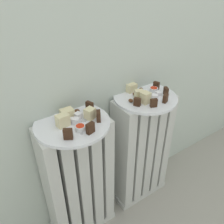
# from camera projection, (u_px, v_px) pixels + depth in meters

# --- Properties ---
(radiator_left) EXTENTS (0.31, 0.15, 0.62)m
(radiator_left) POSITION_uv_depth(u_px,v_px,m) (79.00, 181.00, 1.05)
(radiator_left) COLOR silver
(radiator_left) RESTS_ON ground_plane
(radiator_right) EXTENTS (0.31, 0.15, 0.62)m
(radiator_right) POSITION_uv_depth(u_px,v_px,m) (141.00, 151.00, 1.22)
(radiator_right) COLOR silver
(radiator_right) RESTS_ON ground_plane
(plate_left) EXTENTS (0.29, 0.29, 0.01)m
(plate_left) POSITION_uv_depth(u_px,v_px,m) (72.00, 123.00, 0.88)
(plate_left) COLOR white
(plate_left) RESTS_ON radiator_left
(plate_right) EXTENTS (0.29, 0.29, 0.01)m
(plate_right) POSITION_uv_depth(u_px,v_px,m) (145.00, 97.00, 1.05)
(plate_right) COLOR white
(plate_right) RESTS_ON radiator_right
(dark_cake_slice_left_0) EXTENTS (0.03, 0.03, 0.04)m
(dark_cake_slice_left_0) POSITION_uv_depth(u_px,v_px,m) (68.00, 134.00, 0.78)
(dark_cake_slice_left_0) COLOR #382114
(dark_cake_slice_left_0) RESTS_ON plate_left
(dark_cake_slice_left_1) EXTENTS (0.03, 0.02, 0.04)m
(dark_cake_slice_left_1) POSITION_uv_depth(u_px,v_px,m) (90.00, 128.00, 0.81)
(dark_cake_slice_left_1) COLOR #382114
(dark_cake_slice_left_1) RESTS_ON plate_left
(dark_cake_slice_left_2) EXTENTS (0.03, 0.03, 0.04)m
(dark_cake_slice_left_2) POSITION_uv_depth(u_px,v_px,m) (98.00, 116.00, 0.87)
(dark_cake_slice_left_2) COLOR #382114
(dark_cake_slice_left_2) RESTS_ON plate_left
(dark_cake_slice_left_3) EXTENTS (0.02, 0.03, 0.04)m
(dark_cake_slice_left_3) POSITION_uv_depth(u_px,v_px,m) (90.00, 107.00, 0.93)
(dark_cake_slice_left_3) COLOR #382114
(dark_cake_slice_left_3) RESTS_ON plate_left
(marble_cake_slice_left_0) EXTENTS (0.05, 0.04, 0.04)m
(marble_cake_slice_left_0) POSITION_uv_depth(u_px,v_px,m) (67.00, 114.00, 0.88)
(marble_cake_slice_left_0) COLOR beige
(marble_cake_slice_left_0) RESTS_ON plate_left
(marble_cake_slice_left_1) EXTENTS (0.05, 0.04, 0.05)m
(marble_cake_slice_left_1) POSITION_uv_depth(u_px,v_px,m) (63.00, 120.00, 0.84)
(marble_cake_slice_left_1) COLOR beige
(marble_cake_slice_left_1) RESTS_ON plate_left
(marble_cake_slice_left_2) EXTENTS (0.05, 0.04, 0.04)m
(marble_cake_slice_left_2) POSITION_uv_depth(u_px,v_px,m) (90.00, 114.00, 0.88)
(marble_cake_slice_left_2) COLOR beige
(marble_cake_slice_left_2) RESTS_ON plate_left
(turkish_delight_left_0) EXTENTS (0.03, 0.03, 0.02)m
(turkish_delight_left_0) POSITION_uv_depth(u_px,v_px,m) (58.00, 118.00, 0.88)
(turkish_delight_left_0) COLOR white
(turkish_delight_left_0) RESTS_ON plate_left
(turkish_delight_left_1) EXTENTS (0.02, 0.02, 0.02)m
(turkish_delight_left_1) POSITION_uv_depth(u_px,v_px,m) (71.00, 120.00, 0.87)
(turkish_delight_left_1) COLOR white
(turkish_delight_left_1) RESTS_ON plate_left
(turkish_delight_left_2) EXTENTS (0.03, 0.03, 0.02)m
(turkish_delight_left_2) POSITION_uv_depth(u_px,v_px,m) (78.00, 116.00, 0.89)
(turkish_delight_left_2) COLOR white
(turkish_delight_left_2) RESTS_ON plate_left
(turkish_delight_left_3) EXTENTS (0.03, 0.03, 0.02)m
(turkish_delight_left_3) POSITION_uv_depth(u_px,v_px,m) (76.00, 121.00, 0.86)
(turkish_delight_left_3) COLOR white
(turkish_delight_left_3) RESTS_ON plate_left
(medjool_date_left_0) EXTENTS (0.03, 0.03, 0.02)m
(medjool_date_left_0) POSITION_uv_depth(u_px,v_px,m) (77.00, 111.00, 0.92)
(medjool_date_left_0) COLOR #4C2814
(medjool_date_left_0) RESTS_ON plate_left
(medjool_date_left_1) EXTENTS (0.02, 0.03, 0.02)m
(medjool_date_left_1) POSITION_uv_depth(u_px,v_px,m) (66.00, 111.00, 0.92)
(medjool_date_left_1) COLOR #4C2814
(medjool_date_left_1) RESTS_ON plate_left
(jam_bowl_left) EXTENTS (0.04, 0.04, 0.02)m
(jam_bowl_left) POSITION_uv_depth(u_px,v_px,m) (80.00, 128.00, 0.82)
(jam_bowl_left) COLOR white
(jam_bowl_left) RESTS_ON plate_left
(dark_cake_slice_right_0) EXTENTS (0.03, 0.03, 0.04)m
(dark_cake_slice_right_0) POSITION_uv_depth(u_px,v_px,m) (137.00, 102.00, 0.97)
(dark_cake_slice_right_0) COLOR #382114
(dark_cake_slice_right_0) RESTS_ON plate_right
(dark_cake_slice_right_1) EXTENTS (0.03, 0.02, 0.04)m
(dark_cake_slice_right_1) POSITION_uv_depth(u_px,v_px,m) (154.00, 103.00, 0.96)
(dark_cake_slice_right_1) COLOR #382114
(dark_cake_slice_right_1) RESTS_ON plate_right
(dark_cake_slice_right_2) EXTENTS (0.03, 0.02, 0.04)m
(dark_cake_slice_right_2) POSITION_uv_depth(u_px,v_px,m) (165.00, 98.00, 0.99)
(dark_cake_slice_right_2) COLOR #382114
(dark_cake_slice_right_2) RESTS_ON plate_right
(dark_cake_slice_right_3) EXTENTS (0.03, 0.03, 0.04)m
(dark_cake_slice_right_3) POSITION_uv_depth(u_px,v_px,m) (166.00, 91.00, 1.05)
(dark_cake_slice_right_3) COLOR #382114
(dark_cake_slice_right_3) RESTS_ON plate_right
(dark_cake_slice_right_4) EXTENTS (0.02, 0.03, 0.04)m
(dark_cake_slice_right_4) POSITION_uv_depth(u_px,v_px,m) (156.00, 85.00, 1.10)
(dark_cake_slice_right_4) COLOR #382114
(dark_cake_slice_right_4) RESTS_ON plate_right
(marble_cake_slice_right_0) EXTENTS (0.04, 0.04, 0.05)m
(marble_cake_slice_right_0) POSITION_uv_depth(u_px,v_px,m) (145.00, 98.00, 0.98)
(marble_cake_slice_right_0) COLOR beige
(marble_cake_slice_right_0) RESTS_ON plate_right
(marble_cake_slice_right_1) EXTENTS (0.05, 0.04, 0.04)m
(marble_cake_slice_right_1) POSITION_uv_depth(u_px,v_px,m) (131.00, 88.00, 1.08)
(marble_cake_slice_right_1) COLOR beige
(marble_cake_slice_right_1) RESTS_ON plate_right
(marble_cake_slice_right_2) EXTENTS (0.04, 0.04, 0.04)m
(marble_cake_slice_right_2) POSITION_uv_depth(u_px,v_px,m) (139.00, 95.00, 1.01)
(marble_cake_slice_right_2) COLOR beige
(marble_cake_slice_right_2) RESTS_ON plate_right
(turkish_delight_right_0) EXTENTS (0.02, 0.02, 0.02)m
(turkish_delight_right_0) POSITION_uv_depth(u_px,v_px,m) (158.00, 94.00, 1.04)
(turkish_delight_right_0) COLOR white
(turkish_delight_right_0) RESTS_ON plate_right
(turkish_delight_right_1) EXTENTS (0.03, 0.03, 0.02)m
(turkish_delight_right_1) POSITION_uv_depth(u_px,v_px,m) (145.00, 92.00, 1.05)
(turkish_delight_right_1) COLOR white
(turkish_delight_right_1) RESTS_ON plate_right
(turkish_delight_right_2) EXTENTS (0.03, 0.03, 0.02)m
(turkish_delight_right_2) POSITION_uv_depth(u_px,v_px,m) (155.00, 97.00, 1.01)
(turkish_delight_right_2) COLOR white
(turkish_delight_right_2) RESTS_ON plate_right
(turkish_delight_right_3) EXTENTS (0.03, 0.03, 0.02)m
(turkish_delight_right_3) POSITION_uv_depth(u_px,v_px,m) (148.00, 96.00, 1.03)
(turkish_delight_right_3) COLOR white
(turkish_delight_right_3) RESTS_ON plate_right
(medjool_date_right_0) EXTENTS (0.02, 0.02, 0.02)m
(medjool_date_right_0) POSITION_uv_depth(u_px,v_px,m) (141.00, 89.00, 1.08)
(medjool_date_right_0) COLOR #4C2814
(medjool_date_right_0) RESTS_ON plate_right
(medjool_date_right_1) EXTENTS (0.02, 0.02, 0.02)m
(medjool_date_right_1) POSITION_uv_depth(u_px,v_px,m) (131.00, 101.00, 1.00)
(medjool_date_right_1) COLOR #4C2814
(medjool_date_right_1) RESTS_ON plate_right
(medjool_date_right_2) EXTENTS (0.03, 0.03, 0.02)m
(medjool_date_right_2) POSITION_uv_depth(u_px,v_px,m) (136.00, 94.00, 1.05)
(medjool_date_right_2) COLOR #4C2814
(medjool_date_right_2) RESTS_ON plate_right
(jam_bowl_right) EXTENTS (0.04, 0.04, 0.02)m
(jam_bowl_right) POSITION_uv_depth(u_px,v_px,m) (154.00, 90.00, 1.07)
(jam_bowl_right) COLOR white
(jam_bowl_right) RESTS_ON plate_right
(fork) EXTENTS (0.07, 0.09, 0.00)m
(fork) POSITION_uv_depth(u_px,v_px,m) (83.00, 125.00, 0.86)
(fork) COLOR #B7B7BC
(fork) RESTS_ON plate_left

